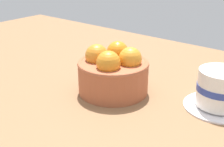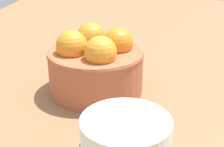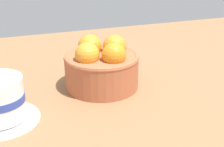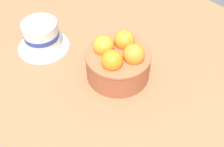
{
  "view_description": "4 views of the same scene",
  "coord_description": "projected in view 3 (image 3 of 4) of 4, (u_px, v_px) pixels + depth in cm",
  "views": [
    {
      "loc": [
        -35.16,
        43.75,
        27.08
      ],
      "look_at": [
        0.88,
        -0.7,
        3.49
      ],
      "focal_mm": 48.75,
      "sensor_mm": 36.0,
      "label": 1
    },
    {
      "loc": [
        -43.77,
        -9.7,
        22.73
      ],
      "look_at": [
        1.02,
        -2.26,
        2.54
      ],
      "focal_mm": 52.39,
      "sensor_mm": 36.0,
      "label": 2
    },
    {
      "loc": [
        -17.9,
        -56.92,
        27.81
      ],
      "look_at": [
        1.01,
        -3.09,
        3.82
      ],
      "focal_mm": 54.13,
      "sensor_mm": 36.0,
      "label": 3
    },
    {
      "loc": [
        31.53,
        -31.59,
        48.27
      ],
      "look_at": [
        1.9,
        -3.62,
        4.45
      ],
      "focal_mm": 46.63,
      "sensor_mm": 36.0,
      "label": 4
    }
  ],
  "objects": [
    {
      "name": "ground_plane",
      "position": [
        102.0,
        98.0,
        0.67
      ],
      "size": [
        148.7,
        81.14,
        4.99
      ],
      "primitive_type": "cube",
      "color": "brown"
    },
    {
      "name": "terracotta_bowl",
      "position": [
        102.0,
        65.0,
        0.64
      ],
      "size": [
        14.2,
        14.2,
        9.72
      ],
      "color": "#AD5938",
      "rests_on": "ground_plane"
    }
  ]
}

